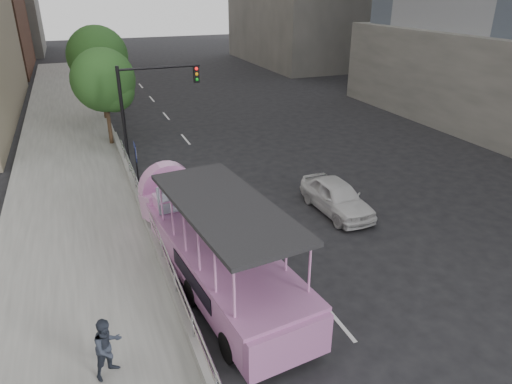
# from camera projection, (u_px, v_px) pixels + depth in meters

# --- Properties ---
(ground) EXTENTS (160.00, 160.00, 0.00)m
(ground) POSITION_uv_depth(u_px,v_px,m) (275.00, 286.00, 14.48)
(ground) COLOR black
(sidewalk) EXTENTS (5.50, 80.00, 0.30)m
(sidewalk) POSITION_uv_depth(u_px,v_px,m) (73.00, 190.00, 20.95)
(sidewalk) COLOR #A2A29C
(sidewalk) RESTS_ON ground
(kerb_wall) EXTENTS (0.24, 30.00, 0.36)m
(kerb_wall) POSITION_uv_depth(u_px,v_px,m) (163.00, 261.00, 14.93)
(kerb_wall) COLOR gray
(kerb_wall) RESTS_ON sidewalk
(guardrail) EXTENTS (0.07, 22.00, 0.71)m
(guardrail) POSITION_uv_depth(u_px,v_px,m) (162.00, 244.00, 14.65)
(guardrail) COLOR silver
(guardrail) RESTS_ON kerb_wall
(duck_boat) EXTENTS (3.33, 9.74, 3.17)m
(duck_boat) POSITION_uv_depth(u_px,v_px,m) (210.00, 244.00, 14.55)
(duck_boat) COLOR black
(duck_boat) RESTS_ON ground
(car) EXTENTS (1.71, 4.07, 1.38)m
(car) POSITION_uv_depth(u_px,v_px,m) (337.00, 197.00, 19.01)
(car) COLOR silver
(car) RESTS_ON ground
(pedestrian_mid) EXTENTS (0.95, 0.90, 1.55)m
(pedestrian_mid) POSITION_uv_depth(u_px,v_px,m) (108.00, 347.00, 10.54)
(pedestrian_mid) COLOR #282E3B
(pedestrian_mid) RESTS_ON sidewalk
(parking_sign) EXTENTS (0.07, 0.58, 2.55)m
(parking_sign) POSITION_uv_depth(u_px,v_px,m) (136.00, 163.00, 20.00)
(parking_sign) COLOR black
(parking_sign) RESTS_ON ground
(traffic_signal) EXTENTS (4.20, 0.32, 5.20)m
(traffic_signal) POSITION_uv_depth(u_px,v_px,m) (145.00, 99.00, 23.05)
(traffic_signal) COLOR black
(traffic_signal) RESTS_ON ground
(street_tree_near) EXTENTS (3.52, 3.52, 5.72)m
(street_tree_near) POSITION_uv_depth(u_px,v_px,m) (106.00, 83.00, 25.28)
(street_tree_near) COLOR #3C2B1B
(street_tree_near) RESTS_ON ground
(street_tree_far) EXTENTS (3.97, 3.97, 6.45)m
(street_tree_far) POSITION_uv_depth(u_px,v_px,m) (100.00, 59.00, 30.23)
(street_tree_far) COLOR #3C2B1B
(street_tree_far) RESTS_ON ground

